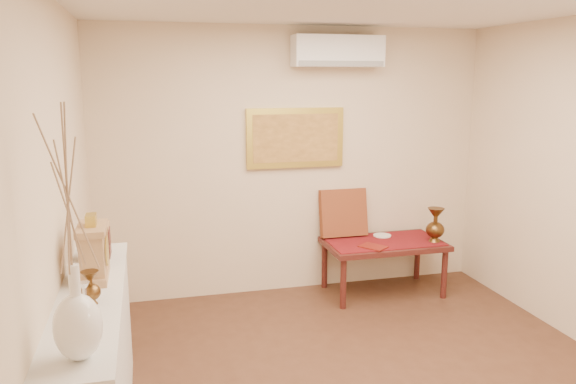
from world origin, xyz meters
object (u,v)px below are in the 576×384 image
object	(u,v)px
brass_urn_tall	(436,221)
display_ledge	(95,372)
low_table	(384,248)
wooden_chest	(98,241)
white_vase	(71,239)
mantel_clock	(94,252)

from	to	relation	value
brass_urn_tall	display_ledge	world-z (taller)	brass_urn_tall
display_ledge	brass_urn_tall	bearing A→B (deg)	28.74
brass_urn_tall	display_ledge	size ratio (longest dim) A/B	0.21
display_ledge	low_table	size ratio (longest dim) A/B	1.68
display_ledge	wooden_chest	world-z (taller)	wooden_chest
wooden_chest	display_ledge	bearing A→B (deg)	-90.82
display_ledge	low_table	bearing A→B (deg)	35.10
wooden_chest	low_table	xyz separation A→B (m)	(2.67, 1.22, -0.62)
wooden_chest	white_vase	bearing A→B (deg)	-89.20
brass_urn_tall	white_vase	bearing A→B (deg)	-141.13
mantel_clock	wooden_chest	world-z (taller)	mantel_clock
mantel_clock	display_ledge	bearing A→B (deg)	-93.66
brass_urn_tall	low_table	bearing A→B (deg)	163.92
display_ledge	white_vase	bearing A→B (deg)	-87.86
wooden_chest	low_table	bearing A→B (deg)	24.65
white_vase	brass_urn_tall	size ratio (longest dim) A/B	2.59
white_vase	display_ledge	size ratio (longest dim) A/B	0.54
mantel_clock	wooden_chest	bearing A→B (deg)	90.91
low_table	mantel_clock	bearing A→B (deg)	-148.46
wooden_chest	brass_urn_tall	bearing A→B (deg)	18.88
low_table	wooden_chest	bearing A→B (deg)	-155.35
white_vase	mantel_clock	world-z (taller)	white_vase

